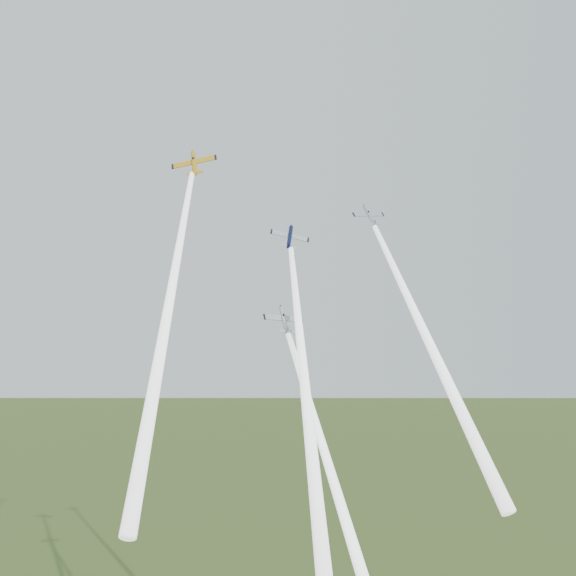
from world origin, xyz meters
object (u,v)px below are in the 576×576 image
Objects in this scene: plane_navy at (290,237)px; plane_silver_right at (369,215)px; plane_silver_low at (284,320)px; plane_yellow at (194,163)px.

plane_silver_right is (15.71, 3.28, 4.84)m from plane_navy.
plane_silver_right reaches higher than plane_silver_low.
plane_yellow is 36.14m from plane_silver_low.
plane_silver_right reaches higher than plane_navy.
plane_navy is 1.03× the size of plane_silver_low.
plane_yellow is 1.20× the size of plane_navy.
plane_silver_low is (-17.73, -11.59, -20.22)m from plane_silver_right.
plane_navy is at bearing -7.44° from plane_yellow.
plane_navy reaches higher than plane_silver_low.
plane_silver_right is 0.93× the size of plane_silver_low.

